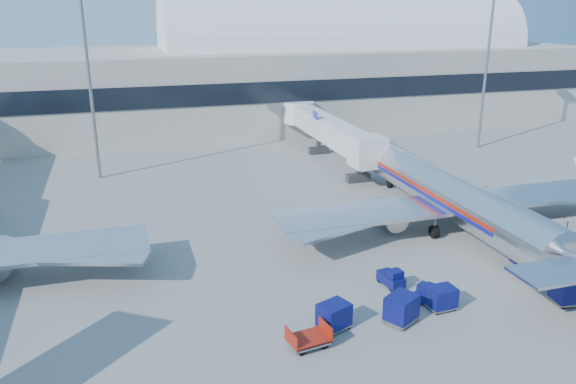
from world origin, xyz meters
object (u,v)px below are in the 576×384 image
object	(u,v)px
airliner_main	(457,198)
tug_left	(392,278)
mast_west	(85,44)
tug_lead	(427,292)
cart_train_c	(334,316)
cart_solo_near	(569,290)
tug_right	(528,256)
mast_east	(490,37)
barrier_near	(551,226)
jetbridge_near	(325,128)
cart_train_b	(401,308)
cart_open_red	(309,340)
cart_train_a	(442,298)

from	to	relation	value
airliner_main	tug_left	world-z (taller)	airliner_main
mast_west	tug_lead	world-z (taller)	mast_west
mast_west	cart_train_c	xyz separation A→B (m)	(14.12, -37.20, -13.89)
mast_west	cart_solo_near	distance (m)	50.99
airliner_main	tug_left	size ratio (longest dim) A/B	16.48
mast_west	cart_train_c	size ratio (longest dim) A/B	9.72
airliner_main	tug_right	distance (m)	8.11
tug_lead	cart_train_c	distance (m)	7.38
mast_east	cart_train_c	xyz separation A→B (m)	(-35.88, -37.20, -13.89)
tug_left	tug_right	bearing A→B (deg)	-97.46
mast_east	barrier_near	size ratio (longest dim) A/B	7.53
jetbridge_near	tug_right	size ratio (longest dim) A/B	10.40
jetbridge_near	cart_train_c	distance (m)	40.44
mast_east	tug_right	xyz separation A→B (m)	(-18.57, -33.18, -14.04)
barrier_near	cart_solo_near	distance (m)	13.40
mast_west	tug_right	xyz separation A→B (m)	(31.43, -33.18, -14.04)
tug_left	cart_train_b	distance (m)	4.67
tug_right	tug_left	bearing A→B (deg)	-173.99
airliner_main	cart_open_red	bearing A→B (deg)	-144.00
mast_west	tug_right	distance (m)	47.81
jetbridge_near	barrier_near	xyz separation A→B (m)	(10.40, -28.81, -3.48)
mast_west	cart_train_b	bearing A→B (deg)	-63.94
tug_left	airliner_main	bearing A→B (deg)	-60.14
tug_lead	mast_west	bearing A→B (deg)	89.37
jetbridge_near	barrier_near	size ratio (longest dim) A/B	9.17
cart_train_b	cart_open_red	distance (m)	6.42
jetbridge_near	mast_east	xyz separation A→B (m)	(22.40, -0.81, 10.86)
barrier_near	tug_right	distance (m)	8.37
mast_west	airliner_main	bearing A→B (deg)	-40.36
jetbridge_near	barrier_near	distance (m)	30.82
mast_west	cart_open_red	distance (m)	42.84
tug_right	cart_train_a	world-z (taller)	tug_right
tug_right	barrier_near	bearing A→B (deg)	43.78
tug_right	airliner_main	bearing A→B (deg)	106.09
barrier_near	cart_train_c	bearing A→B (deg)	-158.93
airliner_main	tug_left	bearing A→B (deg)	-142.18
mast_east	cart_open_red	bearing A→B (deg)	-134.56
cart_train_a	cart_train_c	xyz separation A→B (m)	(-7.54, -0.17, 0.08)
airliner_main	jetbridge_near	size ratio (longest dim) A/B	1.35
mast_east	cart_solo_near	xyz separation A→B (m)	(-19.93, -38.79, -13.81)
tug_right	cart_open_red	size ratio (longest dim) A/B	1.03
cart_train_a	cart_open_red	size ratio (longest dim) A/B	0.72
mast_west	tug_left	world-z (taller)	mast_west
tug_lead	cart_open_red	world-z (taller)	tug_lead
mast_west	cart_open_red	bearing A→B (deg)	-72.61
jetbridge_near	mast_west	bearing A→B (deg)	-178.32
tug_lead	cart_open_red	size ratio (longest dim) A/B	0.88
cart_train_a	cart_open_red	world-z (taller)	cart_train_a
cart_open_red	cart_train_b	bearing A→B (deg)	-0.93
tug_left	cart_train_c	distance (m)	7.05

